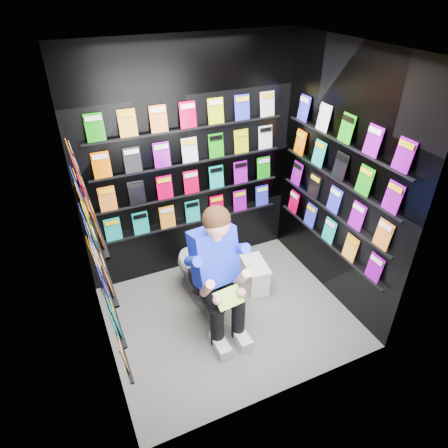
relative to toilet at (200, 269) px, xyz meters
name	(u,v)px	position (x,y,z in m)	size (l,w,h in m)	color
floor	(228,316)	(0.15, -0.41, -0.37)	(2.40, 2.40, 0.00)	slate
ceiling	(231,49)	(0.15, -0.41, 2.23)	(2.40, 2.40, 0.00)	white
wall_back	(189,166)	(0.15, 0.59, 0.93)	(2.40, 0.04, 2.60)	black
wall_front	(291,277)	(0.15, -1.41, 0.93)	(2.40, 0.04, 2.60)	black
wall_left	(89,242)	(-1.05, -0.41, 0.93)	(0.04, 2.00, 2.60)	black
wall_right	(340,183)	(1.35, -0.41, 0.93)	(0.04, 2.00, 2.60)	black
comics_back	(190,167)	(0.15, 0.56, 0.94)	(2.10, 0.06, 1.37)	orange
comics_left	(92,241)	(-1.02, -0.41, 0.94)	(0.06, 1.70, 1.37)	orange
comics_right	(337,184)	(1.32, -0.41, 0.94)	(0.06, 1.70, 1.37)	orange
toilet	(200,269)	(0.00, 0.00, 0.00)	(0.42, 0.75, 0.73)	silver
longbox	(255,276)	(0.61, -0.11, -0.22)	(0.22, 0.39, 0.30)	silver
longbox_lid	(255,265)	(0.61, -0.11, -0.06)	(0.24, 0.41, 0.03)	silver
reader	(213,256)	(0.00, -0.38, 0.44)	(0.57, 0.83, 1.53)	#1A2DE1
held_comic	(229,298)	(0.00, -0.73, 0.21)	(0.26, 0.01, 0.18)	green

